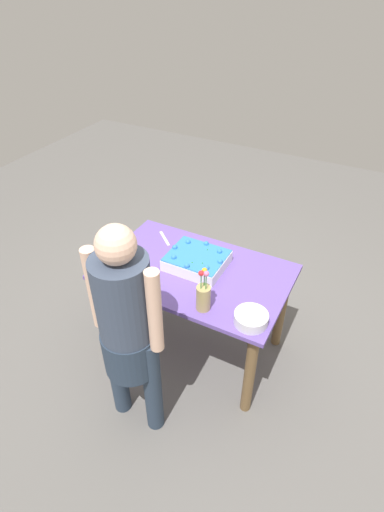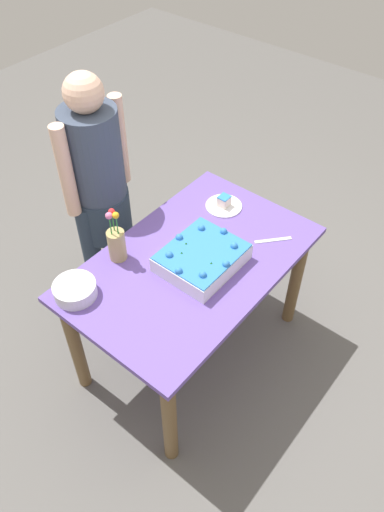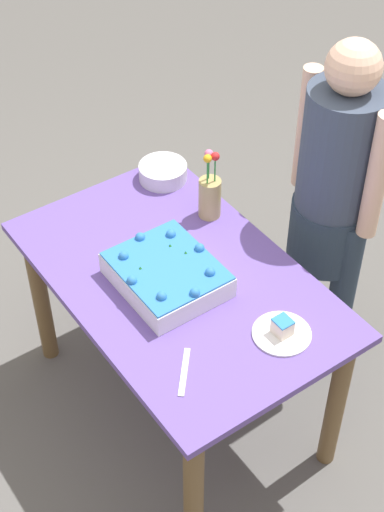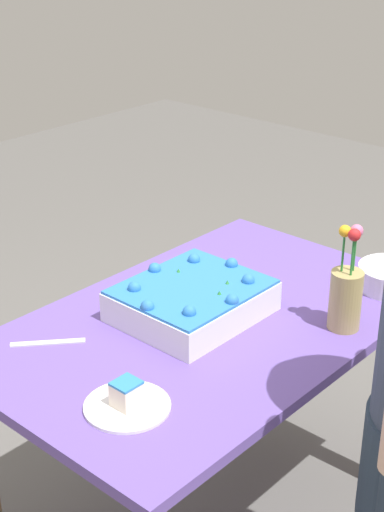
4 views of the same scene
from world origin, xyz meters
TOP-DOWN VIEW (x-y plane):
  - dining_table at (0.00, 0.00)m, footprint 1.26×0.80m
  - sheet_cake at (-0.01, 0.05)m, footprint 0.39×0.33m
  - serving_plate_with_slice at (-0.43, -0.13)m, footprint 0.20×0.20m
  - cake_knife at (-0.37, 0.23)m, footprint 0.16×0.14m
  - flower_vase at (0.21, -0.30)m, footprint 0.09×0.09m

SIDE VIEW (x-z plane):
  - dining_table at x=0.00m, z-range 0.24..0.99m
  - cake_knife at x=-0.37m, z-range 0.75..0.76m
  - serving_plate_with_slice at x=-0.43m, z-range 0.74..0.81m
  - sheet_cake at x=-0.01m, z-range 0.74..0.86m
  - flower_vase at x=0.21m, z-range 0.71..1.00m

